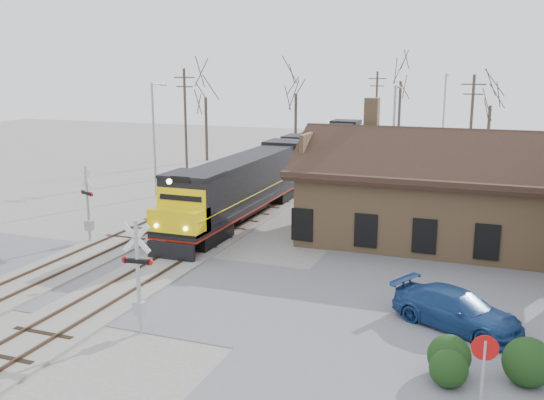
% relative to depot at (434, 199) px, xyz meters
% --- Properties ---
extents(ground, '(140.00, 140.00, 0.00)m').
position_rel_depot_xyz_m(ground, '(-11.99, -12.00, -2.41)').
color(ground, '#A39D93').
rests_on(ground, ground).
extents(road, '(60.00, 9.00, 0.03)m').
position_rel_depot_xyz_m(road, '(-11.99, -12.00, -2.39)').
color(road, slate).
rests_on(road, ground).
extents(track_main, '(3.40, 90.00, 0.24)m').
position_rel_depot_xyz_m(track_main, '(-11.99, 3.00, -2.34)').
color(track_main, '#A39D93').
rests_on(track_main, ground).
extents(track_siding, '(3.40, 90.00, 0.24)m').
position_rel_depot_xyz_m(track_siding, '(-16.49, 3.00, -2.34)').
color(track_siding, '#A39D93').
rests_on(track_siding, ground).
extents(depot, '(15.20, 9.31, 7.90)m').
position_rel_depot_xyz_m(depot, '(0.00, 0.00, 0.00)').
color(depot, '#98764E').
rests_on(depot, ground).
extents(locomotive_lead, '(2.83, 18.96, 4.21)m').
position_rel_depot_xyz_m(locomotive_lead, '(-11.99, 0.23, -0.20)').
color(locomotive_lead, black).
rests_on(locomotive_lead, ground).
extents(locomotive_trailing, '(2.83, 18.96, 3.98)m').
position_rel_depot_xyz_m(locomotive_trailing, '(-11.99, 19.46, -0.20)').
color(locomotive_trailing, black).
rests_on(locomotive_trailing, ground).
extents(crossbuck_near, '(1.23, 0.32, 4.31)m').
position_rel_depot_xyz_m(crossbuck_near, '(-8.77, -16.52, -0.40)').
color(crossbuck_near, '#A5A8AD').
rests_on(crossbuck_near, ground).
extents(crossbuck_far, '(1.16, 0.59, 4.36)m').
position_rel_depot_xyz_m(crossbuck_far, '(-18.01, -7.24, -0.38)').
color(crossbuck_far, '#A5A8AD').
rests_on(crossbuck_far, ground).
extents(do_not_enter_sign, '(0.75, 0.14, 2.52)m').
position_rel_depot_xyz_m(do_not_enter_sign, '(3.25, -17.98, -0.68)').
color(do_not_enter_sign, '#A5A8AD').
rests_on(do_not_enter_sign, ground).
extents(parked_car, '(5.41, 4.02, 1.46)m').
position_rel_depot_xyz_m(parked_car, '(2.18, -11.92, -1.68)').
color(parked_car, navy).
rests_on(parked_car, ground).
extents(hedge_a, '(1.38, 1.38, 1.38)m').
position_rel_depot_xyz_m(hedge_a, '(2.21, -15.83, -1.72)').
color(hedge_a, black).
rests_on(hedge_a, ground).
extents(hedge_b, '(1.20, 1.20, 1.20)m').
position_rel_depot_xyz_m(hedge_b, '(2.26, -16.50, -1.81)').
color(hedge_b, black).
rests_on(hedge_b, ground).
extents(hedge_c, '(1.55, 1.55, 1.55)m').
position_rel_depot_xyz_m(hedge_c, '(4.53, -15.56, -1.63)').
color(hedge_c, black).
rests_on(hedge_c, ground).
extents(streetlight_a, '(0.25, 2.04, 8.53)m').
position_rel_depot_xyz_m(streetlight_a, '(-21.04, 5.03, 2.39)').
color(streetlight_a, '#A5A8AD').
rests_on(streetlight_a, ground).
extents(streetlight_b, '(0.25, 2.04, 8.39)m').
position_rel_depot_xyz_m(streetlight_b, '(-4.04, 10.15, 2.32)').
color(streetlight_b, '#A5A8AD').
rests_on(streetlight_b, ground).
extents(streetlight_c, '(0.25, 2.04, 9.09)m').
position_rel_depot_xyz_m(streetlight_c, '(-1.91, 25.75, 2.68)').
color(streetlight_c, '#A5A8AD').
rests_on(streetlight_c, ground).
extents(utility_pole_a, '(2.00, 0.24, 9.57)m').
position_rel_depot_xyz_m(utility_pole_a, '(-23.31, 13.99, 2.60)').
color(utility_pole_a, '#382D23').
rests_on(utility_pole_a, ground).
extents(utility_pole_b, '(2.00, 0.24, 9.22)m').
position_rel_depot_xyz_m(utility_pole_b, '(-9.93, 33.65, 2.42)').
color(utility_pole_b, '#382D23').
rests_on(utility_pole_b, ground).
extents(utility_pole_c, '(2.00, 0.24, 9.08)m').
position_rel_depot_xyz_m(utility_pole_c, '(0.91, 19.00, 2.35)').
color(utility_pole_c, '#382D23').
rests_on(utility_pole_c, ground).
extents(tree_a, '(4.40, 4.40, 10.77)m').
position_rel_depot_xyz_m(tree_a, '(-25.62, 22.66, 5.26)').
color(tree_a, '#382D23').
rests_on(tree_a, ground).
extents(tree_b, '(4.60, 4.60, 11.26)m').
position_rel_depot_xyz_m(tree_b, '(-17.56, 28.09, 5.62)').
color(tree_b, '#382D23').
rests_on(tree_b, ground).
extents(tree_c, '(5.38, 5.38, 13.19)m').
position_rel_depot_xyz_m(tree_c, '(-7.97, 37.73, 7.00)').
color(tree_c, '#382D23').
rests_on(tree_c, ground).
extents(tree_d, '(3.91, 3.91, 9.58)m').
position_rel_depot_xyz_m(tree_d, '(2.12, 31.30, 4.41)').
color(tree_d, '#382D23').
rests_on(tree_d, ground).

